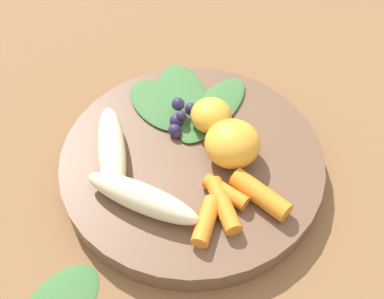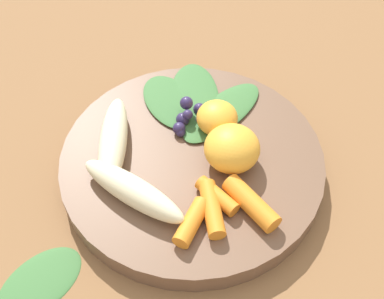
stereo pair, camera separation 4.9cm
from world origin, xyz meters
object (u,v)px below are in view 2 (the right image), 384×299
at_px(banana_peeled_left, 133,191).
at_px(kale_leaf_stray, 39,281).
at_px(bowl, 192,163).
at_px(orange_segment_near, 217,118).
at_px(banana_peeled_right, 113,140).

bearing_deg(banana_peeled_left, kale_leaf_stray, -103.65).
height_order(bowl, banana_peeled_left, banana_peeled_left).
relative_size(bowl, orange_segment_near, 6.22).
bearing_deg(orange_segment_near, kale_leaf_stray, -68.51).
relative_size(orange_segment_near, kale_leaf_stray, 0.52).
xyz_separation_m(bowl, orange_segment_near, (-0.02, 0.04, 0.03)).
distance_m(banana_peeled_left, banana_peeled_right, 0.07).
bearing_deg(kale_leaf_stray, banana_peeled_right, -158.19).
bearing_deg(bowl, kale_leaf_stray, -70.98).
xyz_separation_m(bowl, kale_leaf_stray, (0.06, -0.18, -0.01)).
height_order(banana_peeled_left, orange_segment_near, orange_segment_near).
distance_m(banana_peeled_left, orange_segment_near, 0.12).
distance_m(bowl, banana_peeled_right, 0.08).
bearing_deg(banana_peeled_right, bowl, 83.10).
xyz_separation_m(orange_segment_near, kale_leaf_stray, (0.08, -0.22, -0.04)).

